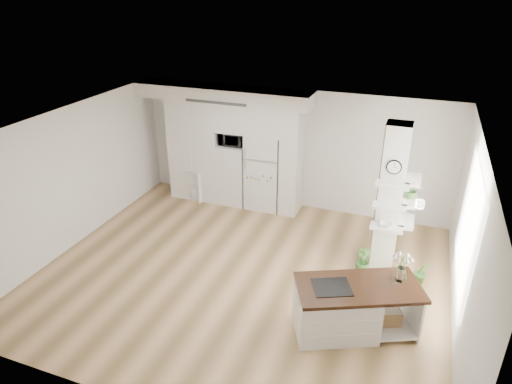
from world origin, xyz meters
TOP-DOWN VIEW (x-y plane):
  - floor at (0.00, 0.00)m, footprint 7.00×6.00m
  - room at (0.00, 0.00)m, footprint 7.04×6.04m
  - cabinet_wall at (-1.45, 2.67)m, footprint 4.00×0.71m
  - refrigerator at (-0.53, 2.68)m, footprint 0.78×0.69m
  - column at (2.38, 1.13)m, footprint 0.69×0.90m
  - window at (3.48, 0.30)m, footprint 0.00×2.40m
  - pendant_light at (1.70, 0.15)m, footprint 0.12×0.12m
  - kitchen_island at (1.94, -0.80)m, footprint 1.98×1.52m
  - bookshelf at (-2.23, 2.49)m, footprint 0.70×0.51m
  - floor_plant_a at (3.00, 0.83)m, footprint 0.30×0.27m
  - floor_plant_b at (2.00, 0.84)m, footprint 0.34×0.34m
  - microwave at (-1.27, 2.62)m, footprint 0.54×0.37m
  - shelf_plant at (2.63, 1.30)m, footprint 0.27×0.23m
  - decor_bowl at (2.30, 0.90)m, footprint 0.22×0.22m

SIDE VIEW (x-z plane):
  - floor at x=0.00m, z-range -0.01..0.01m
  - floor_plant_a at x=3.00m, z-range 0.00..0.46m
  - floor_plant_b at x=2.00m, z-range 0.00..0.46m
  - bookshelf at x=-2.23m, z-range -0.05..0.70m
  - kitchen_island at x=1.94m, z-range -0.26..1.11m
  - refrigerator at x=-0.53m, z-range 0.00..1.75m
  - decor_bowl at x=2.30m, z-range 0.98..1.03m
  - column at x=2.38m, z-range 0.00..2.70m
  - window at x=3.48m, z-range 0.30..2.70m
  - cabinet_wall at x=-1.45m, z-range 0.16..2.86m
  - shelf_plant at x=2.63m, z-range 1.38..1.67m
  - microwave at x=-1.27m, z-range 1.42..1.72m
  - room at x=0.00m, z-range 0.50..3.22m
  - pendant_light at x=1.70m, z-range 2.07..2.17m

